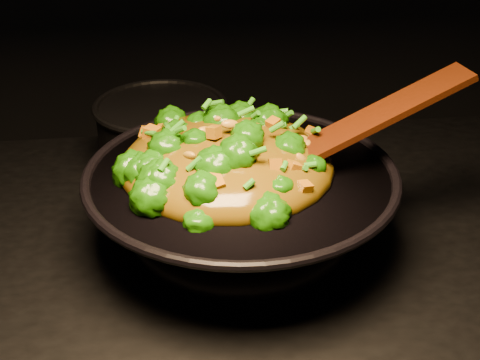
{
  "coord_description": "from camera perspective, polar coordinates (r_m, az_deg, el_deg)",
  "views": [
    {
      "loc": [
        0.02,
        -0.63,
        1.41
      ],
      "look_at": [
        0.11,
        0.1,
        0.99
      ],
      "focal_mm": 50.0,
      "sensor_mm": 36.0,
      "label": 1
    }
  ],
  "objects": [
    {
      "name": "spatula",
      "position": [
        0.84,
        9.58,
        4.34
      ],
      "size": [
        0.3,
        0.09,
        0.13
      ],
      "primitive_type": "cube",
      "rotation": [
        0.0,
        -0.38,
        0.15
      ],
      "color": "black",
      "rests_on": "wok"
    },
    {
      "name": "stir_fry",
      "position": [
        0.82,
        -1.14,
        3.87
      ],
      "size": [
        0.35,
        0.35,
        0.09
      ],
      "primitive_type": null,
      "rotation": [
        0.0,
        0.0,
        -0.34
      ],
      "color": "#1B5B06",
      "rests_on": "wok"
    },
    {
      "name": "back_pot",
      "position": [
        1.05,
        -6.65,
        3.77
      ],
      "size": [
        0.25,
        0.25,
        0.11
      ],
      "primitive_type": "cylinder",
      "rotation": [
        0.0,
        0.0,
        0.33
      ],
      "color": "black",
      "rests_on": "stovetop"
    },
    {
      "name": "wok",
      "position": [
        0.86,
        0.08,
        -2.57
      ],
      "size": [
        0.47,
        0.47,
        0.11
      ],
      "primitive_type": null,
      "rotation": [
        0.0,
        0.0,
        0.25
      ],
      "color": "black",
      "rests_on": "stovetop"
    }
  ]
}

